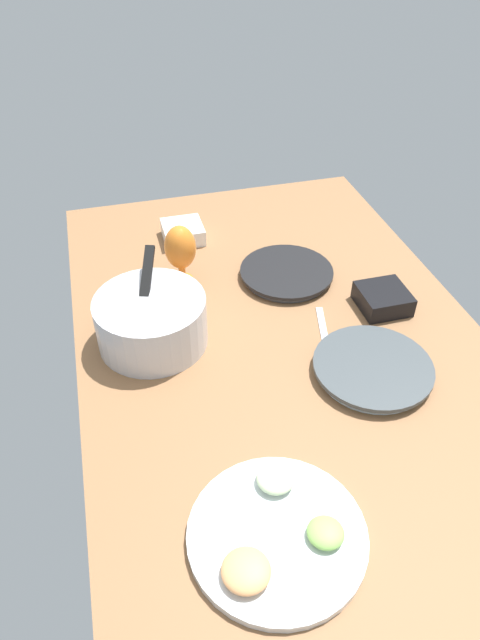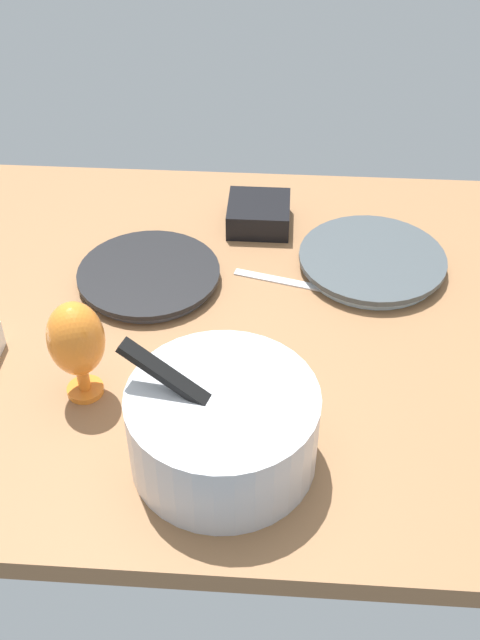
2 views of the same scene
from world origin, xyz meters
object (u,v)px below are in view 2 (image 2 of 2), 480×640
dinner_plate_left (372,261)px  mixing_bowl (223,425)px  square_bowl_black (259,213)px  hurricane_glass_orange (76,341)px  dinner_plate_right (149,276)px

dinner_plate_left → mixing_bowl: 55.45cm
dinner_plate_left → square_bowl_black: 26.71cm
dinner_plate_left → hurricane_glass_orange: size_ratio=1.58×
hurricane_glass_orange → dinner_plate_right: bearing=-101.0°
dinner_plate_right → square_bowl_black: size_ratio=2.12×
mixing_bowl → hurricane_glass_orange: (23.60, -11.92, 4.05)cm
dinner_plate_right → hurricane_glass_orange: 31.94cm
dinner_plate_right → mixing_bowl: bearing=113.1°
dinner_plate_right → hurricane_glass_orange: bearing=79.0°
dinner_plate_right → hurricane_glass_orange: hurricane_glass_orange is taller
dinner_plate_right → hurricane_glass_orange: (5.81, 29.83, 9.83)cm
dinner_plate_left → dinner_plate_right: bearing=9.7°
hurricane_glass_orange → mixing_bowl: bearing=153.2°
dinner_plate_left → mixing_bowl: mixing_bowl is taller
dinner_plate_left → square_bowl_black: (22.92, -13.63, 1.51)cm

